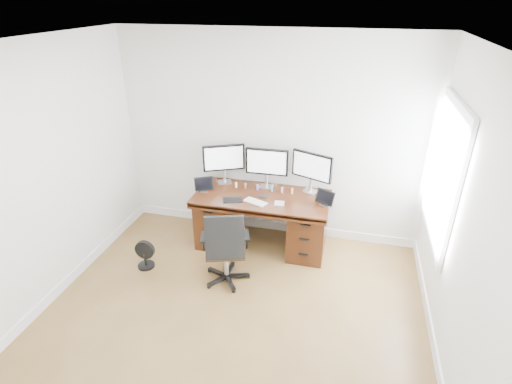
% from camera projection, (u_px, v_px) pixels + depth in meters
% --- Properties ---
extents(ground, '(4.50, 4.50, 0.00)m').
position_uv_depth(ground, '(218.00, 349.00, 3.81)').
color(ground, brown).
rests_on(ground, ground).
extents(back_wall, '(4.00, 0.10, 2.70)m').
position_uv_depth(back_wall, '(270.00, 139.00, 5.16)').
color(back_wall, white).
rests_on(back_wall, ground).
extents(right_wall, '(0.10, 4.50, 2.70)m').
position_uv_depth(right_wall, '(478.00, 257.00, 2.87)').
color(right_wall, white).
rests_on(right_wall, ground).
extents(desk, '(1.70, 0.80, 0.75)m').
position_uv_depth(desk, '(262.00, 218.00, 5.22)').
color(desk, '#3C1B0C').
rests_on(desk, ground).
extents(office_chair, '(0.64, 0.64, 0.96)m').
position_uv_depth(office_chair, '(226.00, 259.00, 4.56)').
color(office_chair, black).
rests_on(office_chair, ground).
extents(floor_fan, '(0.25, 0.21, 0.36)m').
position_uv_depth(floor_fan, '(145.00, 255.00, 4.88)').
color(floor_fan, black).
rests_on(floor_fan, ground).
extents(monitor_left, '(0.51, 0.27, 0.53)m').
position_uv_depth(monitor_left, '(224.00, 159.00, 5.24)').
color(monitor_left, silver).
rests_on(monitor_left, desk).
extents(monitor_center, '(0.55, 0.14, 0.53)m').
position_uv_depth(monitor_center, '(267.00, 163.00, 5.12)').
color(monitor_center, silver).
rests_on(monitor_center, desk).
extents(monitor_right, '(0.52, 0.24, 0.53)m').
position_uv_depth(monitor_right, '(312.00, 168.00, 4.99)').
color(monitor_right, silver).
rests_on(monitor_right, desk).
extents(tablet_left, '(0.25, 0.16, 0.19)m').
position_uv_depth(tablet_left, '(204.00, 185.00, 5.12)').
color(tablet_left, silver).
rests_on(tablet_left, desk).
extents(tablet_right, '(0.24, 0.17, 0.19)m').
position_uv_depth(tablet_right, '(325.00, 199.00, 4.78)').
color(tablet_right, silver).
rests_on(tablet_right, desk).
extents(keyboard, '(0.31, 0.22, 0.01)m').
position_uv_depth(keyboard, '(255.00, 202.00, 4.87)').
color(keyboard, silver).
rests_on(keyboard, desk).
extents(trackpad, '(0.13, 0.13, 0.01)m').
position_uv_depth(trackpad, '(279.00, 203.00, 4.85)').
color(trackpad, '#B7BABF').
rests_on(trackpad, desk).
extents(drawing_tablet, '(0.28, 0.22, 0.01)m').
position_uv_depth(drawing_tablet, '(233.00, 200.00, 4.93)').
color(drawing_tablet, black).
rests_on(drawing_tablet, desk).
extents(phone, '(0.12, 0.08, 0.01)m').
position_uv_depth(phone, '(263.00, 196.00, 5.01)').
color(phone, black).
rests_on(phone, desk).
extents(figurine_yellow, '(0.03, 0.03, 0.08)m').
position_uv_depth(figurine_yellow, '(236.00, 184.00, 5.23)').
color(figurine_yellow, '#D5B571').
rests_on(figurine_yellow, desk).
extents(figurine_brown, '(0.03, 0.03, 0.08)m').
position_uv_depth(figurine_brown, '(245.00, 185.00, 5.20)').
color(figurine_brown, '#8B5546').
rests_on(figurine_brown, desk).
extents(figurine_purple, '(0.03, 0.03, 0.08)m').
position_uv_depth(figurine_purple, '(258.00, 187.00, 5.17)').
color(figurine_purple, '#927BE4').
rests_on(figurine_purple, desk).
extents(figurine_blue, '(0.03, 0.03, 0.08)m').
position_uv_depth(figurine_blue, '(272.00, 188.00, 5.13)').
color(figurine_blue, '#6095D6').
rests_on(figurine_blue, desk).
extents(figurine_pink, '(0.03, 0.03, 0.08)m').
position_uv_depth(figurine_pink, '(282.00, 190.00, 5.10)').
color(figurine_pink, pink).
rests_on(figurine_pink, desk).
extents(figurine_orange, '(0.03, 0.03, 0.08)m').
position_uv_depth(figurine_orange, '(292.00, 191.00, 5.07)').
color(figurine_orange, '#F4A33C').
rests_on(figurine_orange, desk).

